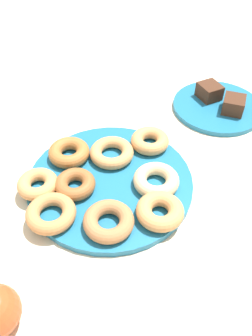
{
  "coord_description": "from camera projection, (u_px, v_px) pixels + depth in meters",
  "views": [
    {
      "loc": [
        0.46,
        -0.0,
        0.51
      ],
      "look_at": [
        0.0,
        0.03,
        0.04
      ],
      "focal_mm": 36.19,
      "sensor_mm": 36.0,
      "label": 1
    }
  ],
  "objects": [
    {
      "name": "ground_plane",
      "position": [
        111.0,
        184.0,
        0.68
      ],
      "size": [
        2.4,
        2.4,
        0.0
      ],
      "primitive_type": "plane",
      "color": "beige"
    },
    {
      "name": "cake_plate",
      "position": [
        218.0,
        107.0,
        0.86
      ],
      "size": [
        0.22,
        0.22,
        0.01
      ],
      "primitive_type": "cylinder",
      "color": "#1E6B93",
      "rests_on": "ground_plane"
    },
    {
      "name": "donut_1",
      "position": [
        113.0,
        153.0,
        0.71
      ],
      "size": [
        0.13,
        0.13,
        0.02
      ],
      "primitive_type": "torus",
      "rotation": [
        0.0,
        0.0,
        5.61
      ],
      "color": "tan",
      "rests_on": "donut_plate"
    },
    {
      "name": "donut_4",
      "position": [
        52.0,
        213.0,
        0.6
      ],
      "size": [
        0.12,
        0.12,
        0.03
      ],
      "primitive_type": "torus",
      "rotation": [
        0.0,
        0.0,
        0.98
      ],
      "color": "#C6844C",
      "rests_on": "donut_plate"
    },
    {
      "name": "donut_0",
      "position": [
        110.0,
        221.0,
        0.59
      ],
      "size": [
        0.1,
        0.1,
        0.03
      ],
      "primitive_type": "torus",
      "rotation": [
        0.0,
        0.0,
        6.22
      ],
      "color": "#B27547",
      "rests_on": "donut_plate"
    },
    {
      "name": "donut_2",
      "position": [
        76.0,
        184.0,
        0.65
      ],
      "size": [
        0.11,
        0.11,
        0.03
      ],
      "primitive_type": "torus",
      "rotation": [
        0.0,
        0.0,
        1.07
      ],
      "color": "#995B2D",
      "rests_on": "donut_plate"
    },
    {
      "name": "brownie_near",
      "position": [
        210.0,
        91.0,
        0.86
      ],
      "size": [
        0.07,
        0.07,
        0.04
      ],
      "primitive_type": "cube",
      "rotation": [
        0.0,
        0.0,
        0.39
      ],
      "color": "#472819",
      "rests_on": "cake_plate"
    },
    {
      "name": "donut_7",
      "position": [
        39.0,
        184.0,
        0.65
      ],
      "size": [
        0.1,
        0.1,
        0.03
      ],
      "primitive_type": "torus",
      "rotation": [
        0.0,
        0.0,
        3.57
      ],
      "color": "tan",
      "rests_on": "donut_plate"
    },
    {
      "name": "donut_plate",
      "position": [
        111.0,
        182.0,
        0.68
      ],
      "size": [
        0.33,
        0.33,
        0.01
      ],
      "primitive_type": "cylinder",
      "color": "#1E6B93",
      "rests_on": "ground_plane"
    },
    {
      "name": "donut_8",
      "position": [
        70.0,
        152.0,
        0.71
      ],
      "size": [
        0.12,
        0.12,
        0.03
      ],
      "primitive_type": "torus",
      "rotation": [
        0.0,
        0.0,
        3.77
      ],
      "color": "#AD6B33",
      "rests_on": "donut_plate"
    },
    {
      "name": "donut_3",
      "position": [
        157.0,
        180.0,
        0.65
      ],
      "size": [
        0.12,
        0.12,
        0.03
      ],
      "primitive_type": "torus",
      "rotation": [
        0.0,
        0.0,
        0.58
      ],
      "color": "#EABC84",
      "rests_on": "donut_plate"
    },
    {
      "name": "brownie_far",
      "position": [
        234.0,
        105.0,
        0.82
      ],
      "size": [
        0.07,
        0.07,
        0.04
      ],
      "primitive_type": "cube",
      "rotation": [
        0.0,
        0.0,
        -0.39
      ],
      "color": "#472819",
      "rests_on": "cake_plate"
    },
    {
      "name": "donut_5",
      "position": [
        161.0,
        211.0,
        0.6
      ],
      "size": [
        0.12,
        0.12,
        0.03
      ],
      "primitive_type": "torus",
      "rotation": [
        0.0,
        0.0,
        4.21
      ],
      "color": "tan",
      "rests_on": "donut_plate"
    },
    {
      "name": "donut_6",
      "position": [
        151.0,
        141.0,
        0.73
      ],
      "size": [
        0.11,
        0.11,
        0.03
      ],
      "primitive_type": "torus",
      "rotation": [
        0.0,
        0.0,
        1.2
      ],
      "color": "tan",
      "rests_on": "donut_plate"
    }
  ]
}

